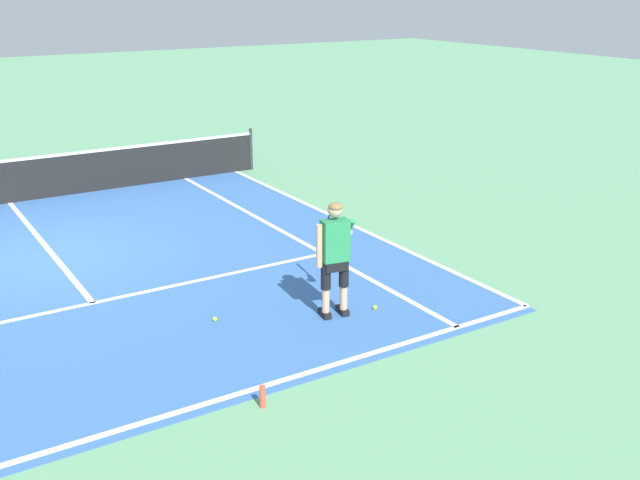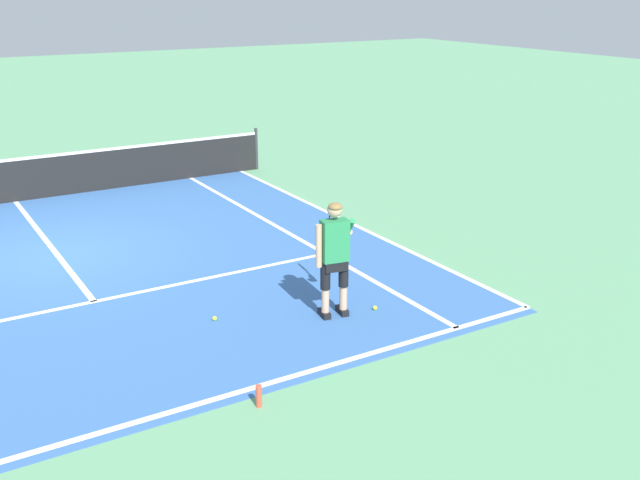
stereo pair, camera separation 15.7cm
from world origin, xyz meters
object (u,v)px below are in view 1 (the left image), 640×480
tennis_player (335,251)px  water_bottle (263,397)px  tennis_ball_near_feet (375,308)px  tennis_ball_by_baseline (215,319)px

tennis_player → water_bottle: bearing=-140.9°
tennis_player → water_bottle: size_ratio=6.30×
tennis_player → water_bottle: tennis_player is taller
tennis_ball_near_feet → tennis_ball_by_baseline: same height
tennis_ball_near_feet → tennis_ball_by_baseline: 2.35m
tennis_ball_by_baseline → water_bottle: bearing=-101.5°
water_bottle → tennis_ball_by_baseline: bearing=78.5°
tennis_ball_by_baseline → water_bottle: size_ratio=0.24×
tennis_ball_near_feet → tennis_ball_by_baseline: size_ratio=1.00×
tennis_ball_near_feet → tennis_player: bearing=165.8°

